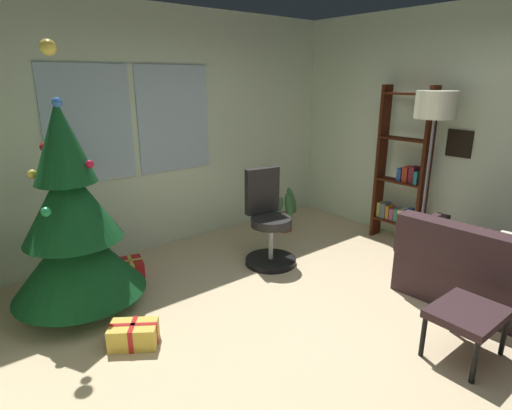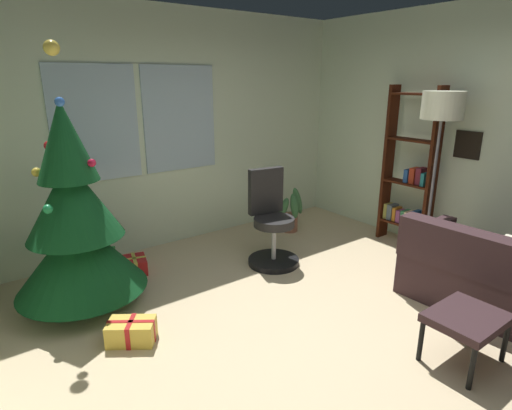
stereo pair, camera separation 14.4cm
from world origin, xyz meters
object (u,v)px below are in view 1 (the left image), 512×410
(gift_box_green, at_px, (99,265))
(floor_lamp, at_px, (435,115))
(office_chair, at_px, (268,227))
(potted_plant, at_px, (285,214))
(holiday_tree, at_px, (73,228))
(gift_box_gold, at_px, (134,335))
(bookshelf, at_px, (402,177))
(footstool, at_px, (467,316))
(gift_box_red, at_px, (131,267))

(gift_box_green, distance_m, floor_lamp, 3.81)
(office_chair, height_order, potted_plant, office_chair)
(floor_lamp, xyz_separation_m, potted_plant, (-0.62, 1.57, -1.36))
(potted_plant, bearing_deg, floor_lamp, -68.61)
(holiday_tree, bearing_deg, gift_box_gold, -80.93)
(bookshelf, distance_m, potted_plant, 1.53)
(gift_box_gold, xyz_separation_m, potted_plant, (2.59, 1.08, 0.16))
(footstool, height_order, office_chair, office_chair)
(footstool, bearing_deg, floor_lamp, 40.12)
(office_chair, xyz_separation_m, floor_lamp, (1.42, -0.99, 1.19))
(holiday_tree, distance_m, office_chair, 1.97)
(floor_lamp, distance_m, potted_plant, 2.17)
(potted_plant, bearing_deg, gift_box_green, 174.15)
(footstool, height_order, bookshelf, bookshelf)
(office_chair, bearing_deg, gift_box_red, 153.42)
(holiday_tree, distance_m, gift_box_gold, 1.06)
(floor_lamp, bearing_deg, office_chair, 145.15)
(gift_box_gold, xyz_separation_m, bookshelf, (3.45, -0.05, 0.74))
(gift_box_green, height_order, floor_lamp, floor_lamp)
(gift_box_gold, relative_size, bookshelf, 0.22)
(holiday_tree, height_order, potted_plant, holiday_tree)
(potted_plant, bearing_deg, gift_box_red, 178.02)
(gift_box_green, distance_m, bookshelf, 3.59)
(bookshelf, distance_m, floor_lamp, 0.93)
(gift_box_red, relative_size, bookshelf, 0.18)
(holiday_tree, relative_size, potted_plant, 3.72)
(floor_lamp, bearing_deg, gift_box_green, 148.83)
(floor_lamp, bearing_deg, gift_box_gold, 171.29)
(gift_box_red, relative_size, potted_plant, 0.55)
(holiday_tree, distance_m, floor_lamp, 3.68)
(holiday_tree, xyz_separation_m, gift_box_red, (0.60, 0.35, -0.68))
(gift_box_red, bearing_deg, gift_box_gold, -112.22)
(gift_box_green, relative_size, potted_plant, 0.49)
(footstool, relative_size, office_chair, 0.51)
(gift_box_green, bearing_deg, office_chair, -27.62)
(footstool, relative_size, gift_box_gold, 1.28)
(gift_box_red, xyz_separation_m, gift_box_green, (-0.27, 0.17, 0.05))
(holiday_tree, relative_size, floor_lamp, 1.22)
(holiday_tree, bearing_deg, potted_plant, 5.78)
(holiday_tree, relative_size, gift_box_gold, 5.39)
(gift_box_red, bearing_deg, floor_lamp, -31.05)
(gift_box_gold, bearing_deg, floor_lamp, -8.71)
(bookshelf, bearing_deg, holiday_tree, 166.53)
(footstool, distance_m, floor_lamp, 2.21)
(gift_box_green, xyz_separation_m, bookshelf, (3.24, -1.38, 0.70))
(holiday_tree, distance_m, potted_plant, 2.78)
(footstool, bearing_deg, potted_plant, 74.46)
(gift_box_gold, height_order, bookshelf, bookshelf)
(gift_box_gold, distance_m, potted_plant, 2.81)
(potted_plant, bearing_deg, bookshelf, -52.97)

